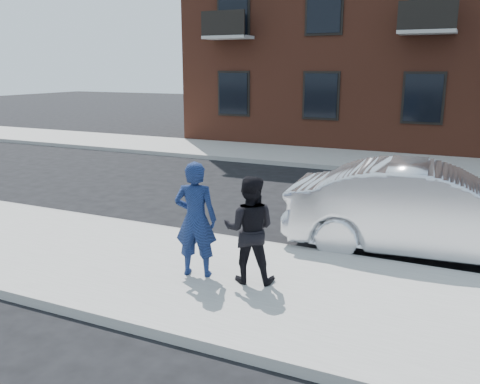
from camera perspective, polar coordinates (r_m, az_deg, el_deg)
The scene contains 8 objects.
ground at distance 7.69m, azimuth 7.87°, elevation -11.53°, with size 100.00×100.00×0.00m, color black.
near_sidewalk at distance 7.44m, azimuth 7.31°, elevation -11.78°, with size 50.00×3.50×0.15m, color gray.
near_curb at distance 9.04m, azimuth 10.85°, elevation -7.18°, with size 50.00×0.10×0.15m, color #999691.
far_sidewalk at distance 18.31m, azimuth 18.48°, elevation 3.03°, with size 50.00×3.50×0.15m, color gray.
far_curb at distance 16.56m, azimuth 17.71°, elevation 2.00°, with size 50.00×0.10×0.15m, color #999691.
silver_sedan at distance 9.53m, azimuth 20.60°, elevation -2.03°, with size 1.73×4.98×1.64m, color silver.
man_hoodie at distance 7.72m, azimuth -5.01°, elevation -3.07°, with size 0.73×0.57×1.78m.
man_peacoat at distance 7.49m, azimuth 1.08°, elevation -4.22°, with size 0.92×0.80×1.62m.
Camera 1 is at (1.98, -6.67, 3.28)m, focal length 38.00 mm.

